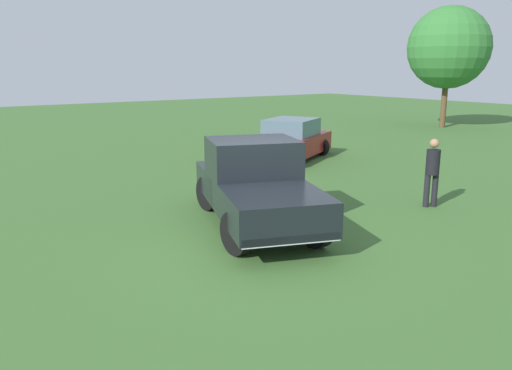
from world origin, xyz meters
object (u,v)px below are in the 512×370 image
at_px(pickup_truck, 255,182).
at_px(tree_back_left, 449,48).
at_px(sedan_near, 289,141).
at_px(person_bystander, 432,169).

relative_size(pickup_truck, tree_back_left, 0.78).
xyz_separation_m(sedan_near, person_bystander, (7.00, -1.34, 0.26)).
relative_size(pickup_truck, sedan_near, 1.09).
bearing_deg(sedan_near, pickup_truck, 17.28).
bearing_deg(pickup_truck, sedan_near, 156.19).
relative_size(pickup_truck, person_bystander, 3.06).
distance_m(pickup_truck, person_bystander, 4.47).
bearing_deg(pickup_truck, tree_back_left, 134.96).
bearing_deg(tree_back_left, pickup_truck, -65.83).
xyz_separation_m(pickup_truck, sedan_near, (-5.70, 5.62, -0.28)).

